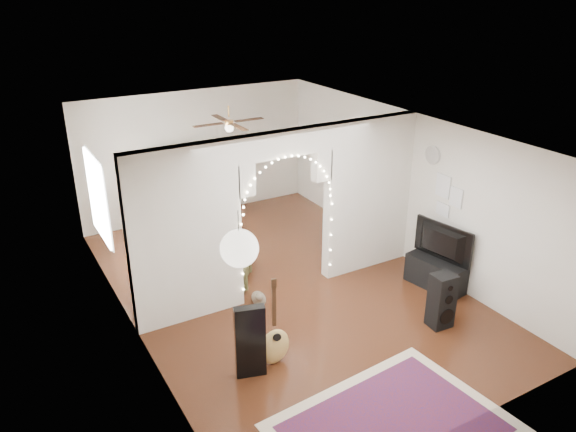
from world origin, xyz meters
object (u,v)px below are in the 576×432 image
media_console (436,274)px  dining_table (166,201)px  dining_chair_right (231,260)px  floor_speaker (442,301)px  acoustic_guitar (274,333)px  bookcase (189,184)px  dining_chair_left (225,279)px

media_console → dining_table: size_ratio=0.82×
dining_chair_right → floor_speaker: bearing=-54.4°
acoustic_guitar → media_console: bearing=21.5°
floor_speaker → bookcase: (-1.77, 5.60, 0.39)m
media_console → dining_chair_right: 3.48m
floor_speaker → media_console: 1.16m
acoustic_guitar → dining_chair_left: size_ratio=1.99×
dining_chair_left → media_console: bearing=-35.7°
acoustic_guitar → bookcase: bookcase is taller
dining_table → dining_chair_left: bearing=-91.7°
floor_speaker → dining_chair_right: (-2.00, 3.03, -0.17)m
acoustic_guitar → dining_chair_left: acoustic_guitar is taller
bookcase → dining_table: bookcase is taller
dining_table → dining_chair_right: dining_table is taller
dining_table → acoustic_guitar: bearing=-93.9°
dining_chair_right → acoustic_guitar: bearing=-100.1°
acoustic_guitar → dining_chair_right: size_ratio=1.97×
acoustic_guitar → dining_table: acoustic_guitar is taller
acoustic_guitar → floor_speaker: bearing=4.1°
acoustic_guitar → dining_chair_right: 2.65m
dining_table → dining_chair_left: dining_table is taller
media_console → bookcase: size_ratio=0.61×
bookcase → dining_chair_right: size_ratio=2.92×
media_console → dining_chair_right: (-2.74, 2.15, 0.00)m
media_console → acoustic_guitar: bearing=177.3°
media_console → dining_chair_left: dining_chair_left is taller
floor_speaker → bookcase: bookcase is taller
media_console → dining_chair_right: bearing=131.9°
floor_speaker → bookcase: bearing=111.5°
floor_speaker → media_console: floor_speaker is taller
floor_speaker → dining_chair_right: 3.63m
dining_chair_left → floor_speaker: bearing=-54.9°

